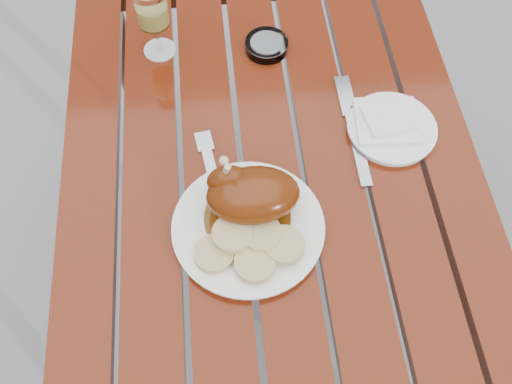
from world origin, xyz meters
TOP-DOWN VIEW (x-y plane):
  - ground at (0.00, 0.00)m, footprint 60.00×60.00m
  - table at (0.00, 0.00)m, footprint 0.80×1.20m
  - dinner_plate at (-0.06, -0.20)m, footprint 0.34×0.34m
  - roast_duck at (-0.05, -0.16)m, footprint 0.17×0.16m
  - bread_dumplings at (-0.06, -0.24)m, footprint 0.19×0.12m
  - wine_glass at (-0.21, 0.26)m, footprint 0.08×0.08m
  - side_plate at (0.25, -0.00)m, footprint 0.23×0.23m
  - napkin at (0.24, 0.01)m, footprint 0.13×0.12m
  - ashtray at (0.02, 0.24)m, footprint 0.12×0.12m
  - fork at (-0.11, -0.07)m, footprint 0.04×0.16m
  - knife at (0.17, -0.01)m, footprint 0.02×0.23m

SIDE VIEW (x-z plane):
  - ground at x=0.00m, z-range 0.00..0.00m
  - table at x=0.00m, z-range 0.00..0.75m
  - fork at x=-0.11m, z-range 0.75..0.76m
  - knife at x=0.17m, z-range 0.75..0.76m
  - side_plate at x=0.25m, z-range 0.75..0.76m
  - dinner_plate at x=-0.06m, z-range 0.75..0.77m
  - ashtray at x=0.02m, z-range 0.75..0.77m
  - napkin at x=0.24m, z-range 0.76..0.77m
  - bread_dumplings at x=-0.06m, z-range 0.77..0.80m
  - roast_duck at x=-0.05m, z-range 0.75..0.87m
  - wine_glass at x=-0.21m, z-range 0.75..0.91m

